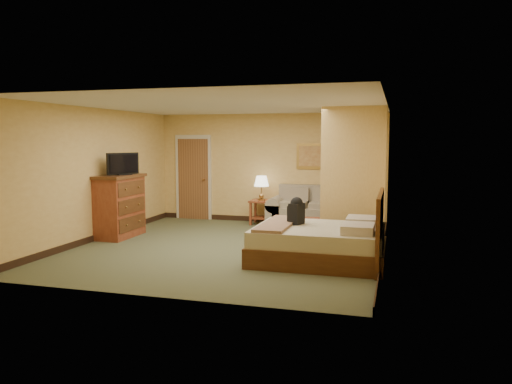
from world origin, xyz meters
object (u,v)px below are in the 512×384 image
(dresser, at_px, (120,206))
(bed, at_px, (323,243))
(coffee_table, at_px, (303,225))
(loveseat, at_px, (309,214))

(dresser, xyz_separation_m, bed, (4.29, -0.95, -0.33))
(coffee_table, bearing_deg, dresser, -169.91)
(loveseat, bearing_deg, coffee_table, -84.88)
(loveseat, bearing_deg, dresser, -147.86)
(coffee_table, relative_size, dresser, 0.61)
(coffee_table, distance_m, dresser, 3.74)
(coffee_table, bearing_deg, bed, -68.55)
(coffee_table, xyz_separation_m, bed, (0.63, -1.60, 0.01))
(loveseat, height_order, bed, bed)
(dresser, distance_m, bed, 4.41)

